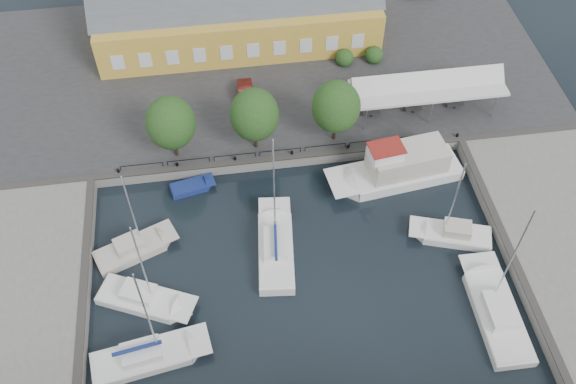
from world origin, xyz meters
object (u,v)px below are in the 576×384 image
at_px(warehouse, 231,7).
at_px(east_boat_c, 496,312).
at_px(center_sailboat, 276,248).
at_px(west_boat_d, 148,357).
at_px(car_red, 246,94).
at_px(trawler, 399,169).
at_px(west_boat_c, 145,300).
at_px(launch_nw, 192,188).
at_px(tent_canopy, 428,88).
at_px(east_boat_b, 452,235).
at_px(west_boat_b, 135,250).

distance_m(warehouse, east_boat_c, 38.73).
height_order(warehouse, center_sailboat, center_sailboat).
bearing_deg(center_sailboat, west_boat_d, -141.94).
xyz_separation_m(car_red, trawler, (12.18, -10.68, -0.65)).
relative_size(west_boat_c, launch_nw, 2.55).
relative_size(tent_canopy, trawler, 1.15).
bearing_deg(center_sailboat, west_boat_c, -162.60).
relative_size(east_boat_b, east_boat_c, 0.78).
height_order(tent_canopy, west_boat_b, west_boat_b).
relative_size(west_boat_b, launch_nw, 2.32).
xyz_separation_m(warehouse, west_boat_b, (-10.13, -25.50, -4.17)).
xyz_separation_m(tent_canopy, west_boat_d, (-25.68, -21.00, -3.41)).
bearing_deg(west_boat_c, east_boat_c, -10.37).
distance_m(center_sailboat, east_boat_b, 14.23).
bearing_deg(east_boat_c, tent_canopy, 89.07).
height_order(center_sailboat, west_boat_b, center_sailboat).
bearing_deg(east_boat_c, west_boat_d, 179.89).
xyz_separation_m(tent_canopy, east_boat_c, (-0.34, -21.04, -3.43)).
bearing_deg(car_red, center_sailboat, -87.34).
height_order(trawler, west_boat_b, west_boat_b).
bearing_deg(east_boat_b, trawler, 110.98).
distance_m(east_boat_c, launch_nw, 26.48).
relative_size(car_red, west_boat_d, 0.36).
bearing_deg(tent_canopy, center_sailboat, -139.98).
xyz_separation_m(trawler, east_boat_b, (2.65, -6.90, -0.76)).
distance_m(tent_canopy, east_boat_b, 14.34).
xyz_separation_m(car_red, west_boat_d, (-9.42, -24.72, -1.40)).
xyz_separation_m(car_red, launch_nw, (-5.67, -9.43, -1.58)).
xyz_separation_m(west_boat_b, west_boat_c, (0.79, -4.72, 0.00)).
xyz_separation_m(car_red, west_boat_b, (-10.47, -15.36, -1.41)).
relative_size(east_boat_b, west_boat_c, 0.90).
relative_size(tent_canopy, west_boat_d, 1.24).
xyz_separation_m(west_boat_b, west_boat_d, (1.05, -9.36, 0.01)).
bearing_deg(car_red, west_boat_d, -110.29).
distance_m(tent_canopy, trawler, 8.49).
relative_size(warehouse, launch_nw, 7.11).
height_order(tent_canopy, trawler, trawler).
xyz_separation_m(warehouse, east_boat_c, (16.26, -34.90, -4.17)).
bearing_deg(warehouse, trawler, -58.97).
bearing_deg(trawler, west_boat_c, -156.70).
height_order(center_sailboat, launch_nw, center_sailboat).
relative_size(center_sailboat, east_boat_c, 1.03).
relative_size(trawler, west_boat_b, 1.31).
relative_size(warehouse, west_boat_c, 2.78).
bearing_deg(launch_nw, west_boat_b, -128.97).
distance_m(car_red, center_sailboat, 16.93).
bearing_deg(tent_canopy, trawler, -120.41).
bearing_deg(car_red, east_boat_c, -56.71).
distance_m(tent_canopy, west_boat_d, 33.35).
distance_m(car_red, east_boat_c, 29.48).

